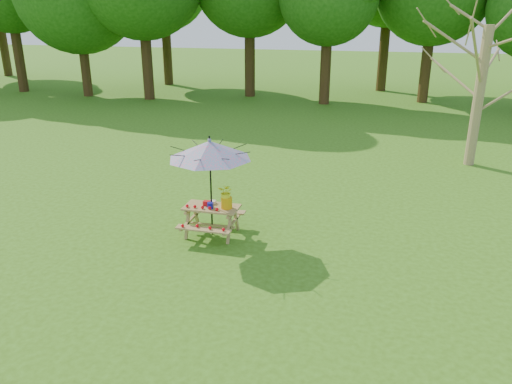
# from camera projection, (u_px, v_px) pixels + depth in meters

# --- Properties ---
(picnic_table) EXTENTS (1.20, 1.32, 0.67)m
(picnic_table) POSITION_uv_depth(u_px,v_px,m) (212.00, 221.00, 11.03)
(picnic_table) COLOR #9B7C46
(picnic_table) RESTS_ON ground
(patio_umbrella) EXTENTS (1.80, 1.80, 2.25)m
(patio_umbrella) POSITION_uv_depth(u_px,v_px,m) (210.00, 150.00, 10.48)
(patio_umbrella) COLOR black
(patio_umbrella) RESTS_ON ground
(produce_bins) EXTENTS (0.27, 0.41, 0.13)m
(produce_bins) POSITION_uv_depth(u_px,v_px,m) (210.00, 204.00, 10.91)
(produce_bins) COLOR red
(produce_bins) RESTS_ON picnic_table
(tomatoes_row) EXTENTS (0.77, 0.13, 0.07)m
(tomatoes_row) POSITION_uv_depth(u_px,v_px,m) (202.00, 207.00, 10.77)
(tomatoes_row) COLOR red
(tomatoes_row) RESTS_ON picnic_table
(flower_bucket) EXTENTS (0.36, 0.32, 0.56)m
(flower_bucket) POSITION_uv_depth(u_px,v_px,m) (226.00, 195.00, 10.72)
(flower_bucket) COLOR #E9A10C
(flower_bucket) RESTS_ON picnic_table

